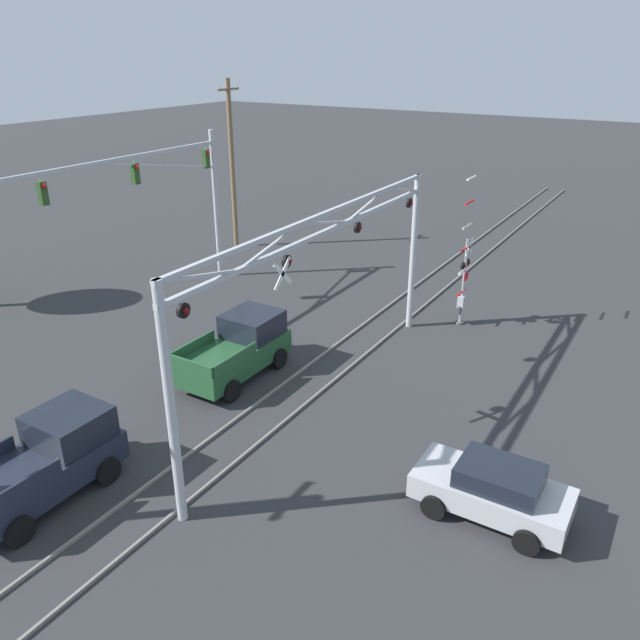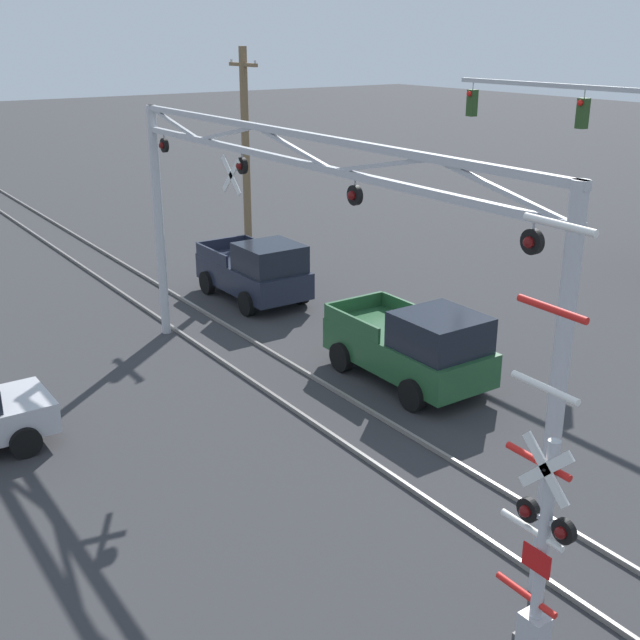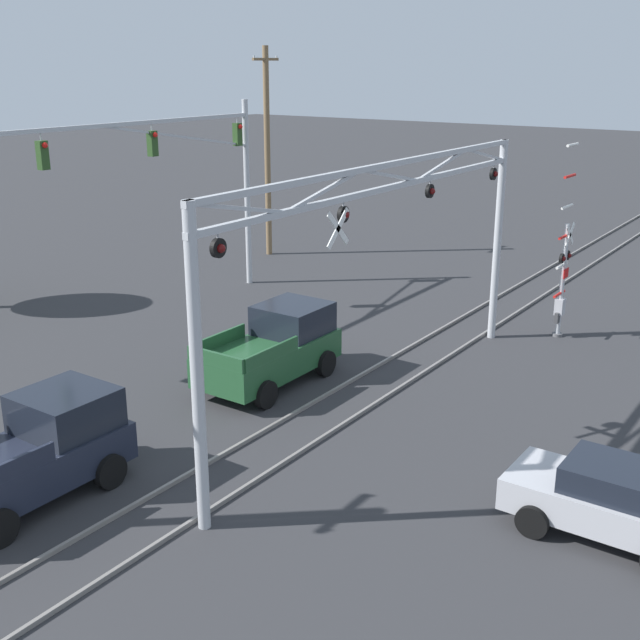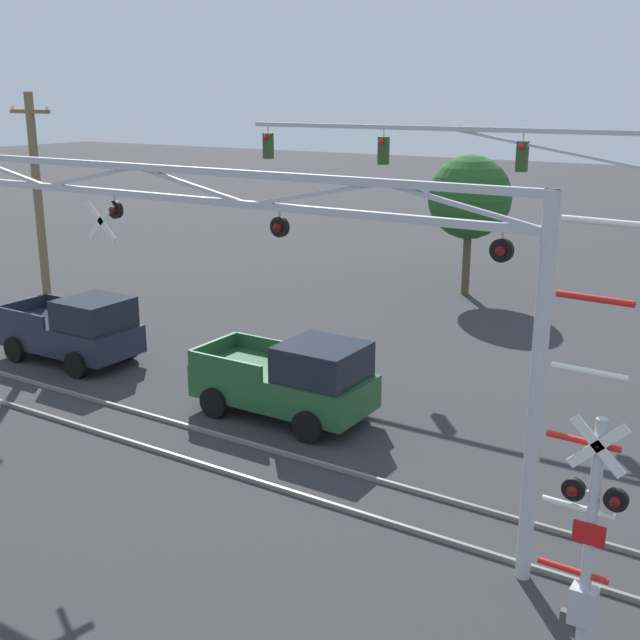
{
  "view_description": "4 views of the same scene",
  "coord_description": "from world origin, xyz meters",
  "views": [
    {
      "loc": [
        -16.15,
        4.16,
        11.24
      ],
      "look_at": [
        -1.75,
        13.0,
        3.82
      ],
      "focal_mm": 35.0,
      "sensor_mm": 36.0,
      "label": 1
    },
    {
      "loc": [
        13.95,
        4.99,
        8.43
      ],
      "look_at": [
        0.12,
        14.47,
        2.42
      ],
      "focal_mm": 45.0,
      "sensor_mm": 36.0,
      "label": 2
    },
    {
      "loc": [
        -17.36,
        3.92,
        8.9
      ],
      "look_at": [
        -2.42,
        14.33,
        3.05
      ],
      "focal_mm": 45.0,
      "sensor_mm": 36.0,
      "label": 3
    },
    {
      "loc": [
        10.65,
        1.88,
        7.97
      ],
      "look_at": [
        0.98,
        17.09,
        2.87
      ],
      "focal_mm": 45.0,
      "sensor_mm": 36.0,
      "label": 4
    }
  ],
  "objects": [
    {
      "name": "traffic_signal_span",
      "position": [
        3.7,
        25.18,
        5.43
      ],
      "size": [
        14.9,
        0.39,
        7.54
      ],
      "color": "#B7BABF",
      "rests_on": "ground_plane"
    },
    {
      "name": "pickup_truck_following",
      "position": [
        -8.24,
        17.66,
        1.03
      ],
      "size": [
        4.43,
        2.28,
        2.11
      ],
      "color": "#1E2333",
      "rests_on": "ground_plane"
    },
    {
      "name": "pickup_truck_lead",
      "position": [
        -0.14,
        17.52,
        1.03
      ],
      "size": [
        4.6,
        2.28,
        2.11
      ],
      "color": "#23512D",
      "rests_on": "ground_plane"
    },
    {
      "name": "utility_pole_right",
      "position": [
        12.63,
        27.83,
        4.98
      ],
      "size": [
        1.8,
        0.28,
        9.67
      ],
      "color": "brown",
      "rests_on": "ground_plane"
    },
    {
      "name": "crossing_gantry",
      "position": [
        -0.01,
        13.88,
        4.63
      ],
      "size": [
        14.52,
        0.29,
        6.6
      ],
      "color": "#B7BABF",
      "rests_on": "ground_plane"
    },
    {
      "name": "rail_track_near",
      "position": [
        0.0,
        14.16,
        0.05
      ],
      "size": [
        80.0,
        0.08,
        0.1
      ],
      "primitive_type": "cube",
      "color": "gray",
      "rests_on": "ground_plane"
    },
    {
      "name": "rail_track_far",
      "position": [
        0.0,
        15.59,
        0.05
      ],
      "size": [
        80.0,
        0.08,
        0.1
      ],
      "primitive_type": "cube",
      "color": "gray",
      "rests_on": "ground_plane"
    },
    {
      "name": "crossing_signal_mast",
      "position": [
        8.5,
        12.07,
        2.13
      ],
      "size": [
        1.19,
        0.35,
        6.5
      ],
      "color": "#B7BABF",
      "rests_on": "ground_plane"
    },
    {
      "name": "sedan_waiting",
      "position": [
        -2.8,
        7.12,
        0.79
      ],
      "size": [
        2.03,
        3.96,
        1.53
      ],
      "color": "#B7B7BC",
      "rests_on": "ground_plane"
    }
  ]
}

